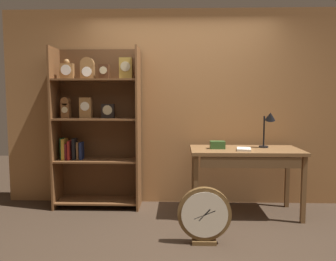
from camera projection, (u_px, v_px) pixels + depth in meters
ground_plane at (183, 245)px, 3.24m from camera, size 10.00×10.00×0.00m
back_wood_panel at (182, 108)px, 4.50m from camera, size 4.80×0.05×2.60m
bookshelf at (95, 125)px, 4.34m from camera, size 1.10×0.40×2.07m
workbench at (246, 157)px, 4.03m from camera, size 1.32×0.67×0.81m
desk_lamp at (269, 122)px, 4.09m from camera, size 0.19×0.19×0.46m
toolbox_small at (217, 145)px, 4.06m from camera, size 0.18×0.12×0.09m
open_repair_manual at (244, 149)px, 3.93m from camera, size 0.20×0.25×0.02m
round_clock_large at (204, 215)px, 3.24m from camera, size 0.53×0.11×0.57m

